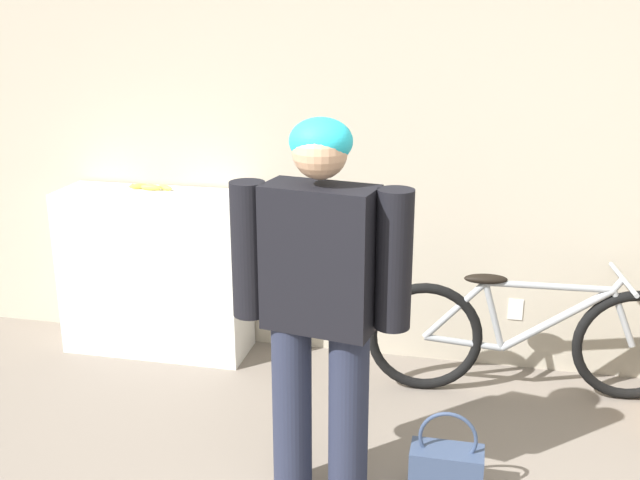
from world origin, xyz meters
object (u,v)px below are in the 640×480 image
at_px(person, 320,294).
at_px(bicycle, 527,337).
at_px(handbag, 446,469).
at_px(banana, 151,187).

height_order(person, bicycle, person).
bearing_deg(person, bicycle, 60.34).
xyz_separation_m(bicycle, handbag, (-0.35, -0.96, -0.20)).
distance_m(bicycle, handbag, 1.04).
xyz_separation_m(banana, handbag, (1.78, -1.12, -0.86)).
bearing_deg(handbag, banana, 147.72).
distance_m(person, handbag, 0.94).
relative_size(person, handbag, 4.05).
relative_size(person, banana, 5.72).
bearing_deg(banana, bicycle, -4.37).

